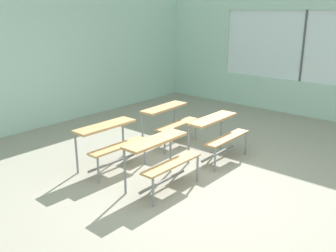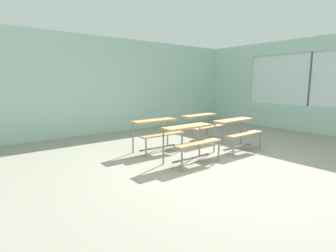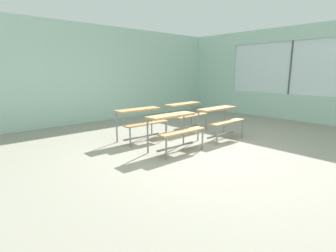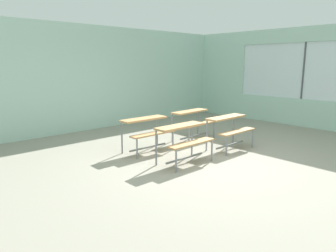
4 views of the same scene
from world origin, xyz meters
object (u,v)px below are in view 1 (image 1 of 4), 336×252
Objects in this scene: desk_bench_r1c0 at (110,136)px; desk_bench_r1c1 at (169,116)px; desk_bench_r0c0 at (161,152)px; desk_bench_r0c1 at (218,128)px.

desk_bench_r1c0 is 0.99× the size of desk_bench_r1c1.
desk_bench_r1c1 is at bearing 2.33° from desk_bench_r1c0.
desk_bench_r0c0 and desk_bench_r1c0 have the same top height.
desk_bench_r0c0 is 1.90m from desk_bench_r1c1.
desk_bench_r1c1 is (1.51, 1.15, 0.00)m from desk_bench_r0c0.
desk_bench_r0c0 is at bearing -179.89° from desk_bench_r0c1.
desk_bench_r0c0 is at bearing -145.03° from desk_bench_r1c1.
desk_bench_r0c1 and desk_bench_r1c0 have the same top height.
desk_bench_r0c0 is 1.00× the size of desk_bench_r0c1.
desk_bench_r1c1 is at bearing 88.92° from desk_bench_r0c1.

